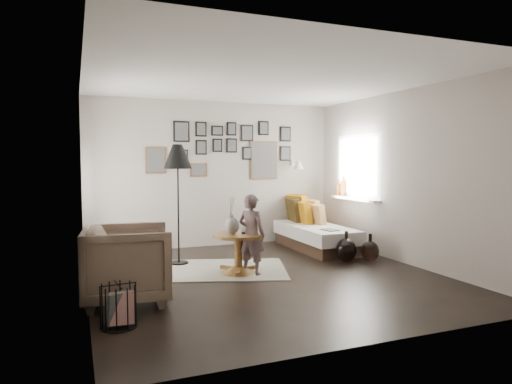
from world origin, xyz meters
name	(u,v)px	position (x,y,z in m)	size (l,w,h in m)	color
ground	(266,277)	(0.00, 0.00, 0.00)	(4.80, 4.80, 0.00)	black
wall_back	(215,174)	(0.00, 2.40, 1.30)	(4.50, 4.50, 0.00)	#A2988E
wall_front	(380,191)	(0.00, -2.40, 1.30)	(4.50, 4.50, 0.00)	#A2988E
wall_left	(84,183)	(-2.25, 0.00, 1.30)	(4.80, 4.80, 0.00)	#A2988E
wall_right	(405,177)	(2.25, 0.00, 1.30)	(4.80, 4.80, 0.00)	#A2988E
ceiling	(267,79)	(0.00, 0.00, 2.60)	(4.80, 4.80, 0.00)	white
door_left	(84,197)	(-2.23, 1.20, 1.05)	(0.00, 2.14, 2.14)	white
window_right	(350,195)	(2.18, 1.34, 0.93)	(0.15, 1.32, 1.30)	white
gallery_wall	(230,150)	(0.29, 2.38, 1.74)	(2.74, 0.03, 1.08)	brown
wall_sconce	(298,165)	(1.55, 2.13, 1.46)	(0.18, 0.36, 0.16)	white
rug	(219,269)	(-0.48, 0.59, 0.01)	(1.87, 1.31, 0.01)	silver
pedestal_table	(238,255)	(-0.29, 0.29, 0.26)	(0.70, 0.70, 0.55)	brown
vase	(232,223)	(-0.37, 0.31, 0.71)	(0.20, 0.20, 0.50)	black
candles	(246,224)	(-0.18, 0.29, 0.68)	(0.12, 0.12, 0.26)	black
daybed	(313,232)	(1.53, 1.49, 0.29)	(0.81, 1.91, 0.91)	black
magazine_on_daybed	(330,230)	(1.48, 0.85, 0.43)	(0.20, 0.28, 0.01)	black
armchair	(128,264)	(-1.83, -0.43, 0.42)	(0.90, 0.93, 0.84)	#715F4C
armchair_cushion	(130,257)	(-1.80, -0.38, 0.48)	(0.38, 0.38, 0.10)	beige
floor_lamp	(178,161)	(-0.93, 1.16, 1.54)	(0.42, 0.42, 1.78)	black
magazine_basket	(119,306)	(-2.00, -1.19, 0.20)	(0.36, 0.36, 0.40)	black
demijohn_large	(346,250)	(1.48, 0.36, 0.18)	(0.32, 0.32, 0.47)	black
demijohn_small	(370,251)	(1.83, 0.24, 0.16)	(0.28, 0.28, 0.43)	black
child	(252,235)	(-0.14, 0.18, 0.55)	(0.40, 0.26, 1.10)	brown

